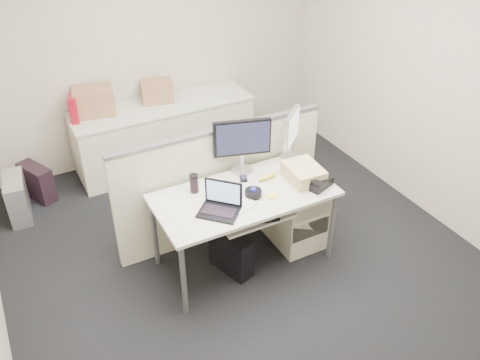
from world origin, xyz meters
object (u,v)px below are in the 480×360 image
monitor_main (242,146)px  desk_phone (317,182)px  desk (244,200)px  laptop (219,201)px

monitor_main → desk_phone: monitor_main is taller
desk → laptop: 0.38m
desk → laptop: size_ratio=4.87×
desk → laptop: laptop is taller
monitor_main → desk_phone: (0.45, -0.50, -0.21)m
desk_phone → monitor_main: bearing=113.5°
desk → monitor_main: monitor_main is taller
laptop → desk_phone: size_ratio=1.35×
desk → desk_phone: (0.60, -0.18, 0.10)m
monitor_main → desk_phone: size_ratio=2.17×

